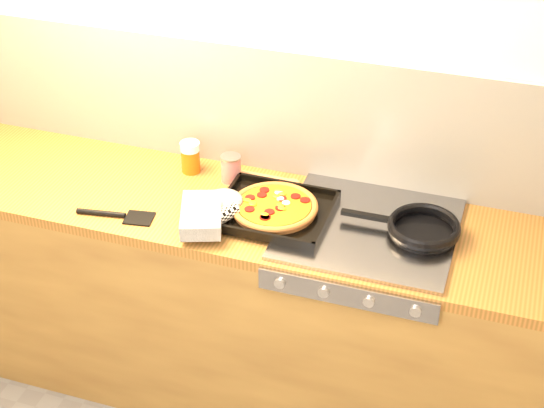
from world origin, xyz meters
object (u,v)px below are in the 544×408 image
(pizza_on_tray, at_px, (255,209))
(juice_glass, at_px, (190,157))
(frying_pan, at_px, (422,228))
(tomato_can, at_px, (231,169))

(pizza_on_tray, relative_size, juice_glass, 4.15)
(frying_pan, height_order, juice_glass, juice_glass)
(frying_pan, bearing_deg, juice_glass, 170.53)
(pizza_on_tray, xyz_separation_m, frying_pan, (0.58, 0.08, -0.01))
(juice_glass, bearing_deg, frying_pan, -9.47)
(juice_glass, bearing_deg, tomato_can, -6.24)
(pizza_on_tray, bearing_deg, juice_glass, 146.08)
(pizza_on_tray, bearing_deg, tomato_can, 128.64)
(pizza_on_tray, relative_size, tomato_can, 4.79)
(tomato_can, height_order, juice_glass, juice_glass)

